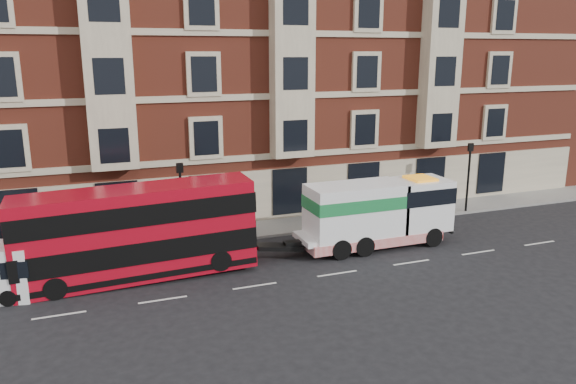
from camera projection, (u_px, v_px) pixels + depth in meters
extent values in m
plane|color=black|center=(337.00, 274.00, 26.00)|extent=(120.00, 120.00, 0.00)
cube|color=slate|center=(282.00, 226.00, 32.79)|extent=(90.00, 3.00, 0.15)
cube|color=brown|center=(250.00, 67.00, 37.59)|extent=(45.00, 12.00, 18.00)
cylinder|color=black|center=(182.00, 208.00, 29.05)|extent=(0.14, 0.14, 4.00)
cube|color=black|center=(180.00, 168.00, 28.54)|extent=(0.35, 0.15, 0.50)
cylinder|color=black|center=(468.00, 180.00, 35.21)|extent=(0.14, 0.14, 4.00)
cube|color=black|center=(471.00, 147.00, 34.70)|extent=(0.35, 0.15, 0.50)
cube|color=#AC091A|center=(137.00, 233.00, 24.97)|extent=(10.36, 2.31, 4.07)
cube|color=black|center=(138.00, 245.00, 25.11)|extent=(10.40, 2.37, 0.97)
cube|color=black|center=(135.00, 210.00, 24.71)|extent=(10.40, 2.37, 0.93)
cylinder|color=black|center=(55.00, 288.00, 23.23)|extent=(0.96, 0.30, 0.96)
cylinder|color=black|center=(56.00, 270.00, 25.12)|extent=(0.96, 0.30, 0.96)
cylinder|color=black|center=(221.00, 260.00, 25.57)|extent=(0.96, 0.30, 0.96)
cylinder|color=black|center=(210.00, 246.00, 27.47)|extent=(0.96, 0.30, 0.96)
cube|color=white|center=(374.00, 231.00, 29.39)|extent=(8.33, 2.13, 0.28)
cube|color=white|center=(419.00, 204.00, 30.02)|extent=(2.96, 2.31, 2.68)
cube|color=white|center=(355.00, 210.00, 28.71)|extent=(5.00, 2.31, 2.68)
cube|color=#1B793B|center=(356.00, 201.00, 28.59)|extent=(5.04, 2.35, 0.65)
cube|color=red|center=(370.00, 237.00, 29.41)|extent=(7.40, 2.37, 0.51)
cylinder|color=black|center=(433.00, 237.00, 29.55)|extent=(1.02, 0.32, 1.02)
cylinder|color=black|center=(411.00, 226.00, 31.44)|extent=(1.02, 0.32, 1.02)
cylinder|color=black|center=(364.00, 246.00, 28.15)|extent=(1.02, 0.37, 1.02)
cylinder|color=black|center=(346.00, 234.00, 30.05)|extent=(1.02, 0.37, 1.02)
cylinder|color=black|center=(341.00, 249.00, 27.71)|extent=(1.02, 0.37, 1.02)
cylinder|color=black|center=(324.00, 237.00, 29.61)|extent=(1.02, 0.37, 1.02)
cylinder|color=black|center=(8.00, 298.00, 22.65)|extent=(0.70, 0.34, 0.67)
cylinder|color=black|center=(20.00, 282.00, 24.26)|extent=(0.70, 0.34, 0.67)
imported|color=#1B2437|center=(171.00, 226.00, 29.79)|extent=(0.67, 0.49, 1.70)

